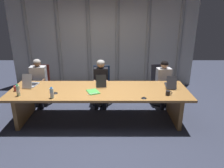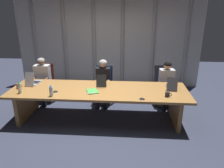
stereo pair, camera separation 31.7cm
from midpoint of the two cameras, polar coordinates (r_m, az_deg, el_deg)
ground_plane at (r=4.94m, az=-1.54°, el=-9.28°), size 11.30×11.30×0.00m
conference_table at (r=4.68m, az=-1.60°, el=-3.03°), size 3.84×1.16×0.72m
curtain_backdrop at (r=6.68m, az=0.34°, el=12.88°), size 5.65×0.17×3.17m
laptop_left_end at (r=5.18m, az=-18.65°, el=0.57°), size 0.26×0.45×0.32m
laptop_left_mid at (r=4.81m, az=-0.95°, el=0.12°), size 0.26×0.38×0.30m
laptop_center at (r=4.91m, az=17.42°, el=-0.48°), size 0.27×0.47×0.27m
office_chair_left_end at (r=5.99m, az=-15.94°, el=-0.82°), size 0.60×0.60×0.97m
office_chair_left_mid at (r=5.65m, az=-0.63°, el=-1.32°), size 0.60×0.60×0.95m
office_chair_center at (r=5.75m, az=15.10°, el=-1.56°), size 0.60×0.61×0.99m
person_left_end at (r=5.75m, az=-16.77°, el=1.49°), size 0.41×0.56×1.19m
person_left_mid at (r=5.40m, az=-0.82°, el=1.14°), size 0.37×0.55×1.17m
person_center at (r=5.51m, az=16.13°, el=0.48°), size 0.40×0.57×1.14m
water_bottle_primary at (r=4.37m, az=-13.96°, el=-1.98°), size 0.08×0.08×0.22m
water_bottle_secondary at (r=4.72m, az=-21.74°, el=-1.08°), size 0.07×0.07×0.24m
coffee_mug_near at (r=5.03m, az=-22.06°, el=-0.54°), size 0.13×0.08×0.11m
coffee_mug_far at (r=4.43m, az=16.62°, el=-2.73°), size 0.14×0.09×0.09m
conference_mic_left_side at (r=4.60m, az=-13.02°, el=-1.88°), size 0.11×0.11×0.03m
conference_mic_middle at (r=4.20m, az=10.19°, el=-3.83°), size 0.11×0.11×0.03m
spiral_notepad at (r=4.51m, az=-3.26°, el=-1.97°), size 0.32×0.37×0.03m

